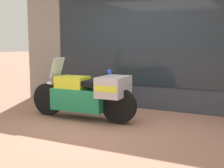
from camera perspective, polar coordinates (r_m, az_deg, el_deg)
ground_plane at (r=5.68m, az=-1.49°, el=-7.95°), size 60.00×60.00×0.00m
shop_building at (r=7.47m, az=2.70°, el=9.81°), size 6.51×0.55×3.59m
window_display at (r=7.25m, az=9.26°, el=-0.87°), size 5.02×0.30×1.92m
paramedic_motorcycle at (r=6.15m, az=-4.44°, el=-1.80°), size 2.30×0.71×1.21m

